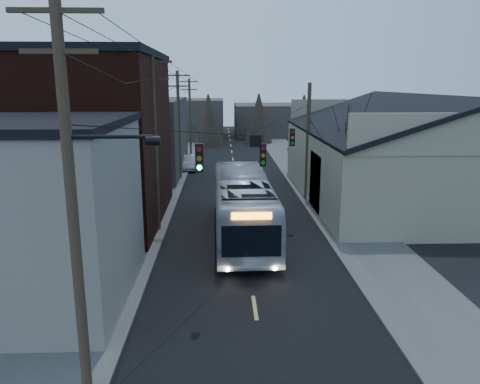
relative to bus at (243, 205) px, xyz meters
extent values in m
cube|color=black|center=(0.08, 13.16, -1.77)|extent=(9.00, 110.00, 0.02)
cube|color=#474744|center=(-6.42, 13.16, -1.72)|extent=(4.00, 110.00, 0.12)
cube|color=#474744|center=(6.58, 13.16, -1.72)|extent=(4.00, 110.00, 0.12)
cube|color=gray|center=(-8.92, -7.84, 1.72)|extent=(8.00, 8.00, 7.00)
cube|color=black|center=(-9.92, 3.16, 3.22)|extent=(10.00, 12.00, 10.00)
cube|color=#38312D|center=(-9.42, 19.16, 1.72)|extent=(9.00, 14.00, 7.00)
cube|color=#7F745C|center=(13.08, 8.16, 0.72)|extent=(16.00, 20.00, 5.00)
cube|color=black|center=(9.08, 8.16, 4.52)|extent=(8.16, 20.60, 2.86)
cube|color=black|center=(17.08, 8.16, 4.52)|extent=(8.16, 20.60, 2.86)
cube|color=#38312D|center=(-5.92, 48.16, 1.22)|extent=(10.00, 12.00, 6.00)
cube|color=#38312D|center=(7.08, 53.16, 0.72)|extent=(12.00, 14.00, 5.00)
cone|color=black|center=(6.58, 3.16, 1.82)|extent=(0.40, 0.40, 7.20)
cylinder|color=#382B1E|center=(-4.92, -13.84, 3.47)|extent=(0.28, 0.28, 10.50)
cube|color=#382B1E|center=(-4.92, -13.84, 8.32)|extent=(2.20, 0.12, 0.12)
cylinder|color=#382B1E|center=(-4.92, 1.16, 3.22)|extent=(0.28, 0.28, 10.00)
cube|color=#382B1E|center=(-4.92, 1.16, 7.82)|extent=(2.20, 0.12, 0.12)
cylinder|color=#382B1E|center=(-4.92, 16.16, 2.97)|extent=(0.28, 0.28, 9.50)
cube|color=#382B1E|center=(-4.92, 16.16, 7.32)|extent=(2.20, 0.12, 0.12)
cylinder|color=#382B1E|center=(-4.92, 31.16, 2.72)|extent=(0.28, 0.28, 9.00)
cube|color=#382B1E|center=(-4.92, 31.16, 6.82)|extent=(2.20, 0.12, 0.12)
cylinder|color=#382B1E|center=(5.08, 8.16, 2.47)|extent=(0.28, 0.28, 8.50)
cube|color=black|center=(-1.92, -9.34, 4.17)|extent=(0.28, 0.20, 1.00)
cube|color=black|center=(0.68, -4.84, 3.57)|extent=(0.28, 0.20, 1.00)
cube|color=black|center=(2.88, 1.16, 3.67)|extent=(0.28, 0.20, 1.00)
imported|color=silver|center=(0.00, 0.00, 0.00)|extent=(3.19, 12.84, 3.56)
imported|color=#9FA1A6|center=(-4.22, 20.95, -1.07)|extent=(1.79, 4.43, 1.43)
camera|label=1|loc=(-1.13, -25.36, 6.70)|focal=35.00mm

